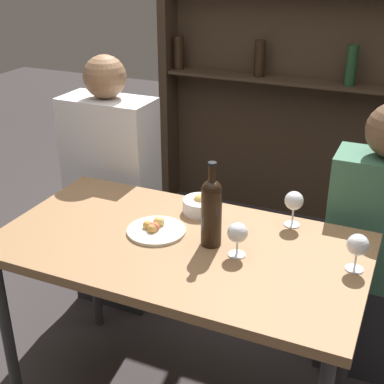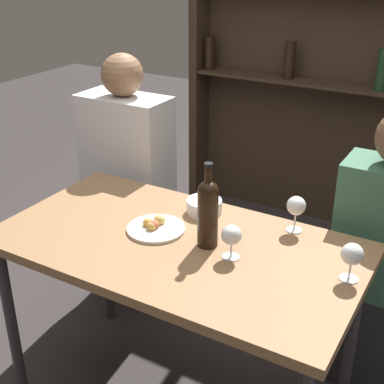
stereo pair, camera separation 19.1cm
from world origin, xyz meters
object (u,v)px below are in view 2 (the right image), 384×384
Objects in this scene: food_plate_0 at (155,227)px; snack_bowl at (204,205)px; seated_person_right at (383,265)px; seated_person_left at (129,191)px; wine_glass_2 at (352,255)px; wine_bottle at (208,210)px; wine_glass_0 at (232,235)px; wine_glass_1 at (296,207)px.

snack_bowl is (0.09, 0.21, 0.02)m from food_plate_0.
seated_person_right is at bearing 24.22° from snack_bowl.
seated_person_left is 1.24m from seated_person_right.
snack_bowl is (-0.62, 0.17, -0.06)m from wine_glass_2.
seated_person_left is at bearing 135.00° from food_plate_0.
wine_glass_0 is (0.11, -0.03, -0.05)m from wine_bottle.
wine_bottle is 0.25m from food_plate_0.
wine_glass_0 is 0.30m from wine_glass_1.
snack_bowl is at bearing -155.78° from seated_person_right.
wine_glass_1 is 0.99× the size of snack_bowl.
food_plate_0 is at bearing -150.12° from wine_glass_1.
wine_glass_0 is 0.10× the size of seated_person_right.
snack_bowl is (-0.24, 0.24, -0.05)m from wine_glass_0.
food_plate_0 is 0.18× the size of seated_person_right.
wine_glass_2 reaches higher than snack_bowl.
seated_person_right is (0.03, 0.47, -0.28)m from wine_glass_2.
wine_glass_2 reaches higher than wine_glass_0.
wine_bottle is 0.34m from wine_glass_1.
wine_glass_1 reaches higher than wine_glass_0.
wine_glass_1 is at bearing -14.85° from seated_person_left.
wine_glass_2 is 0.55m from seated_person_right.
seated_person_right is (0.74, 0.51, -0.21)m from food_plate_0.
wine_bottle is 0.26× the size of seated_person_right.
wine_glass_1 is at bearing 48.18° from wine_bottle.
wine_bottle is 0.93m from seated_person_left.
wine_glass_0 is at bearing -14.76° from wine_bottle.
seated_person_left is at bearing 145.17° from wine_bottle.
snack_bowl is 0.11× the size of seated_person_right.
wine_glass_1 reaches higher than snack_bowl.
seated_person_right is (0.29, 0.25, -0.29)m from wine_glass_1.
seated_person_right is (0.41, 0.53, -0.28)m from wine_glass_0.
food_plate_0 is 0.74m from seated_person_left.
wine_glass_0 is 0.38m from wine_glass_2.
seated_person_right is (0.65, 0.29, -0.23)m from snack_bowl.
wine_bottle reaches higher than wine_glass_1.
food_plate_0 is (-0.44, -0.26, -0.09)m from wine_glass_1.
seated_person_right is at bearing 34.55° from food_plate_0.
seated_person_right reaches higher than wine_glass_0.
seated_person_right is (1.24, 0.00, -0.03)m from seated_person_left.
wine_glass_0 is 0.88× the size of snack_bowl.
wine_glass_1 is at bearing -139.26° from seated_person_right.
snack_bowl is at bearing -173.59° from wine_glass_1.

